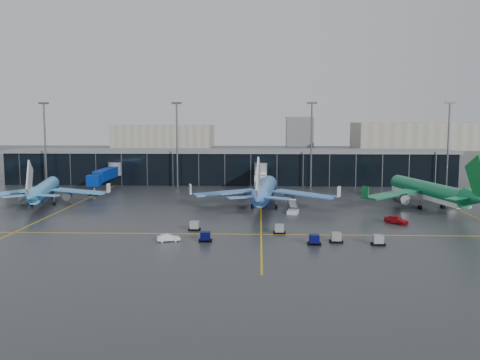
{
  "coord_description": "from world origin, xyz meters",
  "views": [
    {
      "loc": [
        9.63,
        -108.95,
        20.6
      ],
      "look_at": [
        5.0,
        18.0,
        6.0
      ],
      "focal_mm": 40.0,
      "sensor_mm": 36.0,
      "label": 1
    }
  ],
  "objects_px": {
    "airliner_aer_lingus": "(428,180)",
    "mobile_airstair": "(293,210)",
    "airliner_klm_near": "(265,181)",
    "service_van_white": "(168,238)",
    "service_van_red": "(396,220)",
    "airliner_arkefly": "(44,181)",
    "baggage_carts": "(282,235)"
  },
  "relations": [
    {
      "from": "airliner_aer_lingus",
      "to": "mobile_airstair",
      "type": "height_order",
      "value": "airliner_aer_lingus"
    },
    {
      "from": "baggage_carts",
      "to": "mobile_airstair",
      "type": "bearing_deg",
      "value": 82.39
    },
    {
      "from": "airliner_klm_near",
      "to": "baggage_carts",
      "type": "height_order",
      "value": "airliner_klm_near"
    },
    {
      "from": "airliner_arkefly",
      "to": "mobile_airstair",
      "type": "bearing_deg",
      "value": -23.2
    },
    {
      "from": "service_van_red",
      "to": "service_van_white",
      "type": "xyz_separation_m",
      "value": [
        -42.35,
        -16.69,
        -0.18
      ]
    },
    {
      "from": "airliner_arkefly",
      "to": "mobile_airstair",
      "type": "distance_m",
      "value": 60.51
    },
    {
      "from": "mobile_airstair",
      "to": "service_van_red",
      "type": "distance_m",
      "value": 22.31
    },
    {
      "from": "airliner_klm_near",
      "to": "mobile_airstair",
      "type": "relative_size",
      "value": 11.14
    },
    {
      "from": "airliner_aer_lingus",
      "to": "mobile_airstair",
      "type": "relative_size",
      "value": 11.62
    },
    {
      "from": "mobile_airstair",
      "to": "airliner_arkefly",
      "type": "bearing_deg",
      "value": -178.35
    },
    {
      "from": "airliner_arkefly",
      "to": "service_van_red",
      "type": "xyz_separation_m",
      "value": [
        79.04,
        -21.27,
        -4.84
      ]
    },
    {
      "from": "baggage_carts",
      "to": "service_van_white",
      "type": "relative_size",
      "value": 8.68
    },
    {
      "from": "airliner_aer_lingus",
      "to": "baggage_carts",
      "type": "xyz_separation_m",
      "value": [
        -35.1,
        -34.45,
        -5.64
      ]
    },
    {
      "from": "airliner_aer_lingus",
      "to": "service_van_white",
      "type": "xyz_separation_m",
      "value": [
        -54.4,
        -36.57,
        -5.76
      ]
    },
    {
      "from": "airliner_klm_near",
      "to": "airliner_aer_lingus",
      "type": "distance_m",
      "value": 37.76
    },
    {
      "from": "airliner_aer_lingus",
      "to": "service_van_red",
      "type": "height_order",
      "value": "airliner_aer_lingus"
    },
    {
      "from": "airliner_klm_near",
      "to": "service_van_red",
      "type": "height_order",
      "value": "airliner_klm_near"
    },
    {
      "from": "airliner_arkefly",
      "to": "mobile_airstair",
      "type": "xyz_separation_m",
      "value": [
        59.34,
        -10.78,
        -4.89
      ]
    },
    {
      "from": "airliner_aer_lingus",
      "to": "mobile_airstair",
      "type": "distance_m",
      "value": 33.58
    },
    {
      "from": "baggage_carts",
      "to": "mobile_airstair",
      "type": "height_order",
      "value": "mobile_airstair"
    },
    {
      "from": "baggage_carts",
      "to": "service_van_white",
      "type": "xyz_separation_m",
      "value": [
        -19.3,
        -2.12,
        -0.12
      ]
    },
    {
      "from": "airliner_arkefly",
      "to": "airliner_klm_near",
      "type": "height_order",
      "value": "airliner_klm_near"
    },
    {
      "from": "mobile_airstair",
      "to": "service_van_white",
      "type": "distance_m",
      "value": 35.38
    },
    {
      "from": "baggage_carts",
      "to": "mobile_airstair",
      "type": "distance_m",
      "value": 25.28
    },
    {
      "from": "airliner_klm_near",
      "to": "service_van_white",
      "type": "height_order",
      "value": "airliner_klm_near"
    },
    {
      "from": "airliner_aer_lingus",
      "to": "service_van_red",
      "type": "relative_size",
      "value": 8.7
    },
    {
      "from": "airliner_arkefly",
      "to": "airliner_klm_near",
      "type": "xyz_separation_m",
      "value": [
        53.33,
        -1.83,
        0.48
      ]
    },
    {
      "from": "airliner_arkefly",
      "to": "airliner_aer_lingus",
      "type": "distance_m",
      "value": 91.1
    },
    {
      "from": "service_van_red",
      "to": "service_van_white",
      "type": "distance_m",
      "value": 45.52
    },
    {
      "from": "airliner_aer_lingus",
      "to": "baggage_carts",
      "type": "distance_m",
      "value": 49.5
    },
    {
      "from": "baggage_carts",
      "to": "mobile_airstair",
      "type": "xyz_separation_m",
      "value": [
        3.35,
        25.06,
        0.01
      ]
    },
    {
      "from": "service_van_white",
      "to": "mobile_airstair",
      "type": "bearing_deg",
      "value": -56.62
    }
  ]
}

